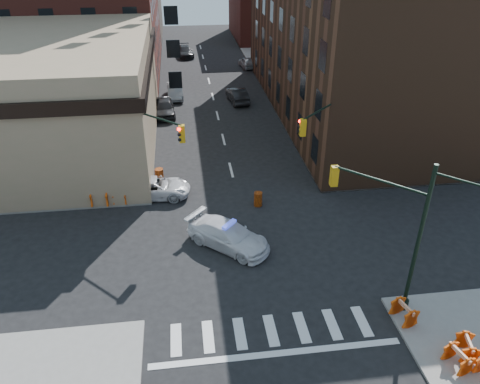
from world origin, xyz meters
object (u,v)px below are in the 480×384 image
object	(u,v)px
parked_car_wnear	(164,107)
parked_car_wfar	(175,91)
pickup	(154,187)
police_car	(228,235)
barricade_nw_a	(120,198)
pedestrian_b	(113,192)
parked_car_enear	(237,95)
barrel_road	(258,199)
barrel_bank	(159,176)
barricade_se_a	(404,312)
pedestrian_a	(145,172)

from	to	relation	value
parked_car_wnear	parked_car_wfar	xyz separation A→B (m)	(1.09, 5.42, -0.05)
pickup	parked_car_wnear	world-z (taller)	parked_car_wnear
police_car	barricade_nw_a	world-z (taller)	police_car
pickup	pedestrian_b	size ratio (longest dim) A/B	3.21
parked_car_enear	barricade_nw_a	distance (m)	22.74
pedestrian_b	parked_car_enear	bearing A→B (deg)	39.84
barrel_road	police_car	bearing A→B (deg)	-120.09
pickup	barrel_bank	distance (m)	2.00
barricade_se_a	parked_car_wfar	bearing A→B (deg)	1.85
police_car	parked_car_wfar	bearing A→B (deg)	47.79
pedestrian_a	barricade_nw_a	size ratio (longest dim) A/B	1.68
pickup	barrel_road	world-z (taller)	pickup
parked_car_wnear	barrel_bank	size ratio (longest dim) A/B	4.34
pedestrian_b	barricade_nw_a	distance (m)	0.64
parked_car_wfar	barricade_se_a	distance (m)	36.84
barricade_se_a	barricade_nw_a	bearing A→B (deg)	33.57
barricade_se_a	pedestrian_b	bearing A→B (deg)	33.97
parked_car_enear	pedestrian_b	distance (m)	22.75
parked_car_wfar	pedestrian_b	distance (m)	22.62
parked_car_wnear	pedestrian_a	bearing A→B (deg)	-98.68
pickup	pedestrian_a	bearing A→B (deg)	26.50
barrel_road	barricade_se_a	xyz separation A→B (m)	(5.17, -11.61, 0.14)
barrel_bank	police_car	bearing A→B (deg)	-63.68
parked_car_wfar	pedestrian_a	size ratio (longest dim) A/B	2.61
police_car	barricade_nw_a	size ratio (longest dim) A/B	4.95
barrel_road	barricade_nw_a	distance (m)	9.40
pedestrian_a	barricade_nw_a	xyz separation A→B (m)	(-1.59, -2.77, -0.50)
parked_car_enear	parked_car_wnear	bearing A→B (deg)	14.67
pedestrian_a	barrel_road	xyz separation A→B (m)	(7.73, -4.04, -0.55)
pedestrian_a	barricade_nw_a	bearing A→B (deg)	-79.83
barrel_bank	parked_car_wfar	bearing A→B (deg)	86.02
parked_car_enear	pedestrian_a	xyz separation A→B (m)	(-9.00, -17.35, 0.28)
police_car	parked_car_wfar	size ratio (longest dim) A/B	1.13
police_car	pickup	world-z (taller)	police_car
barricade_se_a	police_car	bearing A→B (deg)	31.84
pickup	parked_car_wfar	distance (m)	21.56
police_car	barricade_se_a	bearing A→B (deg)	-91.40
barrel_bank	barricade_nw_a	bearing A→B (deg)	-131.75
pedestrian_a	pedestrian_b	size ratio (longest dim) A/B	1.15
pedestrian_b	barricade_nw_a	size ratio (longest dim) A/B	1.47
barricade_nw_a	police_car	bearing A→B (deg)	-32.84
police_car	pedestrian_b	distance (m)	9.32
police_car	barrel_bank	bearing A→B (deg)	68.29
barrel_road	barricade_nw_a	bearing A→B (deg)	172.21
parked_car_enear	pedestrian_b	size ratio (longest dim) A/B	2.96
parked_car_wnear	parked_car_wfar	bearing A→B (deg)	75.01
parked_car_wnear	barricade_nw_a	distance (m)	17.24
pedestrian_a	pedestrian_b	bearing A→B (deg)	-88.92
barrel_bank	barricade_nw_a	distance (m)	3.88
parked_car_wnear	parked_car_wfar	size ratio (longest dim) A/B	1.04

